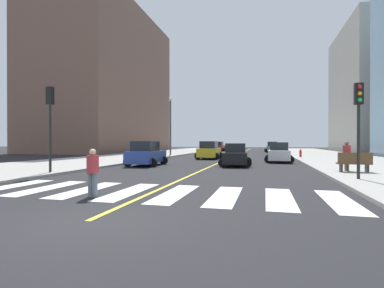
% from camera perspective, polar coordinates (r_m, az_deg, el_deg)
% --- Properties ---
extents(ground_plane, '(220.00, 220.00, 0.00)m').
position_cam_1_polar(ground_plane, '(7.47, -19.73, -14.03)').
color(ground_plane, black).
extents(sidewalk_kerb_east, '(10.00, 120.00, 0.15)m').
position_cam_1_polar(sidewalk_kerb_east, '(27.33, 31.47, -3.44)').
color(sidewalk_kerb_east, '#9E9B93').
rests_on(sidewalk_kerb_east, ground).
extents(sidewalk_kerb_west, '(10.00, 120.00, 0.15)m').
position_cam_1_polar(sidewalk_kerb_west, '(30.71, -17.91, -3.00)').
color(sidewalk_kerb_west, '#9E9B93').
rests_on(sidewalk_kerb_west, ground).
extents(crosswalk_paint, '(13.50, 4.00, 0.01)m').
position_cam_1_polar(crosswalk_paint, '(10.95, -7.85, -9.37)').
color(crosswalk_paint, silver).
rests_on(crosswalk_paint, ground).
extents(lane_divider_paint, '(0.16, 80.00, 0.01)m').
position_cam_1_polar(lane_divider_paint, '(46.23, 9.04, -1.96)').
color(lane_divider_paint, yellow).
rests_on(lane_divider_paint, ground).
extents(low_rise_brick_west, '(16.00, 32.00, 27.64)m').
position_cam_1_polar(low_rise_brick_west, '(62.75, -16.28, 11.31)').
color(low_rise_brick_west, brown).
rests_on(low_rise_brick_west, ground).
extents(car_white_nearest, '(2.68, 4.20, 1.85)m').
position_cam_1_polar(car_white_nearest, '(28.37, 16.63, -1.67)').
color(car_white_nearest, silver).
rests_on(car_white_nearest, ground).
extents(car_gray_second, '(2.85, 4.48, 1.97)m').
position_cam_1_polar(car_gray_second, '(55.36, 15.38, -0.64)').
color(car_gray_second, slate).
rests_on(car_gray_second, ground).
extents(car_yellow_third, '(2.75, 4.41, 1.97)m').
position_cam_1_polar(car_yellow_third, '(32.58, 3.37, -1.31)').
color(car_yellow_third, gold).
rests_on(car_yellow_third, ground).
extents(car_blue_fourth, '(2.77, 4.37, 1.93)m').
position_cam_1_polar(car_blue_fourth, '(23.48, -8.93, -1.99)').
color(car_blue_fourth, '#2D479E').
rests_on(car_blue_fourth, ground).
extents(car_black_fifth, '(2.59, 4.04, 1.77)m').
position_cam_1_polar(car_black_fifth, '(23.10, 8.52, -2.21)').
color(car_black_fifth, black).
rests_on(car_black_fifth, ground).
extents(car_red_sixth, '(2.88, 4.53, 1.99)m').
position_cam_1_polar(car_red_sixth, '(61.16, 5.24, -0.53)').
color(car_red_sixth, red).
rests_on(car_red_sixth, ground).
extents(traffic_light_near_corner, '(0.36, 0.41, 4.45)m').
position_cam_1_polar(traffic_light_near_corner, '(15.64, 29.78, 5.57)').
color(traffic_light_near_corner, black).
rests_on(traffic_light_near_corner, sidewalk_kerb_east).
extents(traffic_light_far_corner, '(0.36, 0.41, 4.85)m').
position_cam_1_polar(traffic_light_far_corner, '(18.51, -25.93, 5.58)').
color(traffic_light_far_corner, black).
rests_on(traffic_light_far_corner, sidewalk_kerb_west).
extents(park_bench, '(1.81, 0.58, 1.12)m').
position_cam_1_polar(park_bench, '(19.14, 29.11, -3.19)').
color(park_bench, brown).
rests_on(park_bench, sidewalk_kerb_east).
extents(pedestrian_crossing, '(0.40, 0.40, 1.63)m').
position_cam_1_polar(pedestrian_crossing, '(10.46, -18.82, -4.92)').
color(pedestrian_crossing, slate).
rests_on(pedestrian_crossing, ground).
extents(pedestrian_waiting_east, '(0.43, 0.43, 1.76)m').
position_cam_1_polar(pedestrian_waiting_east, '(19.68, 27.97, -1.84)').
color(pedestrian_waiting_east, brown).
rests_on(pedestrian_waiting_east, sidewalk_kerb_east).
extents(fire_hydrant, '(0.26, 0.26, 0.89)m').
position_cam_1_polar(fire_hydrant, '(36.17, 20.43, -1.71)').
color(fire_hydrant, red).
rests_on(fire_hydrant, sidewalk_kerb_east).
extents(street_lamp, '(0.44, 0.44, 7.65)m').
position_cam_1_polar(street_lamp, '(39.10, -4.23, 4.43)').
color(street_lamp, '#38383D').
rests_on(street_lamp, sidewalk_kerb_west).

